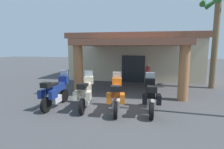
{
  "coord_description": "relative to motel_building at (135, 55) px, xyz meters",
  "views": [
    {
      "loc": [
        1.41,
        -7.99,
        2.72
      ],
      "look_at": [
        -0.79,
        1.96,
        1.2
      ],
      "focal_mm": 29.01,
      "sensor_mm": 36.0,
      "label": 1
    }
  ],
  "objects": [
    {
      "name": "motel_building",
      "position": [
        0.0,
        0.0,
        0.0
      ],
      "size": [
        11.52,
        11.78,
        3.91
      ],
      "rotation": [
        0.0,
        0.0,
        0.04
      ],
      "color": "beige",
      "rests_on": "ground_plane"
    },
    {
      "name": "motorcycle_orange",
      "position": [
        0.1,
        -9.71,
        -1.31
      ],
      "size": [
        0.83,
        2.2,
        1.61
      ],
      "rotation": [
        0.0,
        0.0,
        1.73
      ],
      "color": "black",
      "rests_on": "ground_plane"
    },
    {
      "name": "palm_tree_near_portico",
      "position": [
        5.51,
        -3.87,
        2.48
      ],
      "size": [
        2.3,
        2.3,
        6.48
      ],
      "color": "brown",
      "rests_on": "ground_plane"
    },
    {
      "name": "motorcycle_blue",
      "position": [
        -2.75,
        -9.7,
        -1.31
      ],
      "size": [
        0.71,
        2.21,
        1.61
      ],
      "rotation": [
        0.0,
        0.0,
        1.54
      ],
      "color": "black",
      "rests_on": "ground_plane"
    },
    {
      "name": "motorcycle_black",
      "position": [
        1.52,
        -9.51,
        -1.31
      ],
      "size": [
        0.73,
        2.21,
        1.61
      ],
      "rotation": [
        0.0,
        0.0,
        1.63
      ],
      "color": "black",
      "rests_on": "ground_plane"
    },
    {
      "name": "ground_plane",
      "position": [
        0.12,
        -9.04,
        -2.01
      ],
      "size": [
        80.0,
        80.0,
        0.0
      ],
      "primitive_type": "plane",
      "color": "#424244"
    },
    {
      "name": "pedestrian",
      "position": [
        1.27,
        -4.44,
        -1.05
      ],
      "size": [
        0.32,
        0.53,
        1.66
      ],
      "rotation": [
        0.0,
        0.0,
        0.15
      ],
      "color": "#3F334C",
      "rests_on": "ground_plane"
    },
    {
      "name": "motorcycle_cream",
      "position": [
        -1.33,
        -9.61,
        -1.31
      ],
      "size": [
        0.83,
        2.2,
        1.61
      ],
      "rotation": [
        0.0,
        0.0,
        1.73
      ],
      "color": "black",
      "rests_on": "ground_plane"
    }
  ]
}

